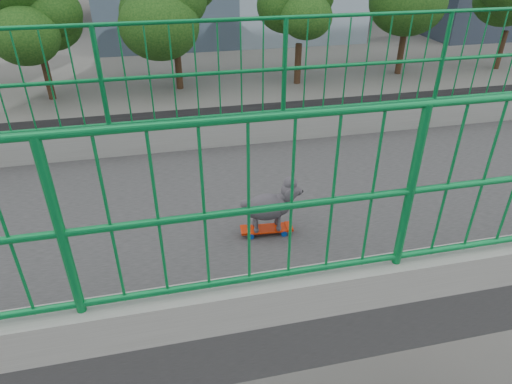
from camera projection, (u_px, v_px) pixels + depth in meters
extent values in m
cube|color=black|center=(105.00, 193.00, 18.02)|extent=(18.00, 90.00, 0.02)
cylinder|color=black|center=(48.00, 77.00, 27.33)|extent=(0.44, 0.44, 2.73)
ellipsoid|color=#0F360E|center=(35.00, 23.00, 25.72)|extent=(4.20, 4.20, 3.57)
cylinder|color=black|center=(178.00, 67.00, 29.13)|extent=(0.44, 0.44, 2.87)
ellipsoid|color=#0F360E|center=(173.00, 12.00, 27.40)|extent=(4.60, 4.60, 3.91)
cylinder|color=black|center=(298.00, 64.00, 30.19)|extent=(0.44, 0.44, 2.66)
ellipsoid|color=#0F360E|center=(300.00, 16.00, 28.64)|extent=(4.00, 4.00, 3.40)
cylinder|color=black|center=(401.00, 53.00, 32.19)|extent=(0.44, 0.44, 3.01)
cylinder|color=black|center=(500.00, 50.00, 33.42)|extent=(0.44, 0.44, 2.77)
cube|color=red|center=(267.00, 229.00, 3.73)|extent=(0.16, 0.45, 0.01)
cube|color=#99999E|center=(250.00, 232.00, 3.72)|extent=(0.08, 0.04, 0.02)
cylinder|color=#0738A2|center=(249.00, 229.00, 3.77)|extent=(0.03, 0.05, 0.05)
sphere|color=yellow|center=(249.00, 229.00, 3.77)|extent=(0.02, 0.02, 0.02)
cylinder|color=#0738A2|center=(251.00, 236.00, 3.68)|extent=(0.03, 0.05, 0.05)
sphere|color=yellow|center=(251.00, 236.00, 3.68)|extent=(0.02, 0.02, 0.02)
cube|color=#99999E|center=(283.00, 229.00, 3.75)|extent=(0.08, 0.04, 0.02)
cylinder|color=#0738A2|center=(282.00, 226.00, 3.81)|extent=(0.03, 0.05, 0.05)
sphere|color=yellow|center=(282.00, 226.00, 3.81)|extent=(0.02, 0.02, 0.02)
cylinder|color=#0738A2|center=(284.00, 234.00, 3.71)|extent=(0.03, 0.05, 0.05)
sphere|color=yellow|center=(284.00, 234.00, 3.71)|extent=(0.02, 0.02, 0.02)
ellipsoid|color=#312E34|center=(267.00, 207.00, 3.62)|extent=(0.24, 0.35, 0.22)
sphere|color=#312E34|center=(290.00, 190.00, 3.57)|extent=(0.15, 0.15, 0.15)
sphere|color=black|center=(302.00, 191.00, 3.59)|extent=(0.03, 0.03, 0.03)
sphere|color=#312E34|center=(245.00, 204.00, 3.58)|extent=(0.07, 0.07, 0.07)
cylinder|color=#312E34|center=(277.00, 217.00, 3.74)|extent=(0.03, 0.03, 0.14)
cylinder|color=#312E34|center=(279.00, 223.00, 3.66)|extent=(0.03, 0.03, 0.14)
cylinder|color=#312E34|center=(255.00, 219.00, 3.72)|extent=(0.03, 0.03, 0.14)
cylinder|color=#312E34|center=(256.00, 225.00, 3.64)|extent=(0.03, 0.03, 0.14)
imported|color=#B51007|center=(378.00, 258.00, 13.40)|extent=(1.44, 4.12, 1.36)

